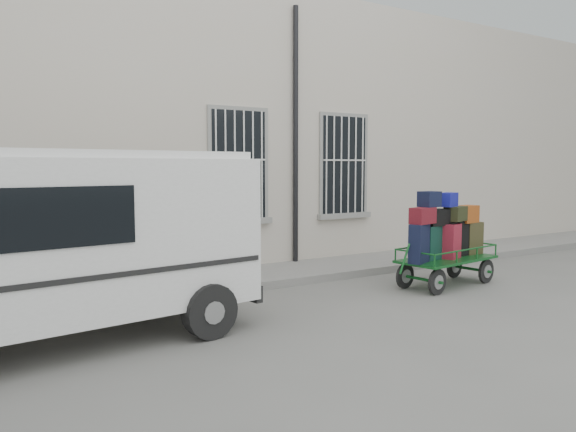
# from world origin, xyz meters

# --- Properties ---
(ground) EXTENTS (80.00, 80.00, 0.00)m
(ground) POSITION_xyz_m (0.00, 0.00, 0.00)
(ground) COLOR slate
(ground) RESTS_ON ground
(building) EXTENTS (24.00, 5.15, 6.00)m
(building) POSITION_xyz_m (0.00, 5.50, 3.00)
(building) COLOR beige
(building) RESTS_ON ground
(sidewalk) EXTENTS (24.00, 1.70, 0.15)m
(sidewalk) POSITION_xyz_m (0.00, 2.20, 0.07)
(sidewalk) COLOR gray
(sidewalk) RESTS_ON ground
(luggage_cart) EXTENTS (2.42, 1.18, 1.78)m
(luggage_cart) POSITION_xyz_m (2.30, -0.12, 0.90)
(luggage_cart) COLOR black
(luggage_cart) RESTS_ON ground
(van) EXTENTS (5.00, 2.62, 2.42)m
(van) POSITION_xyz_m (-4.38, 0.07, 1.38)
(van) COLOR white
(van) RESTS_ON ground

